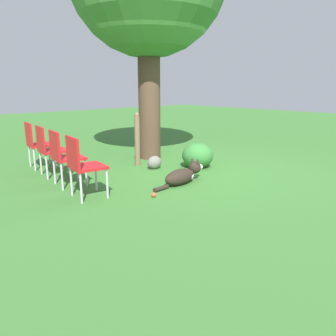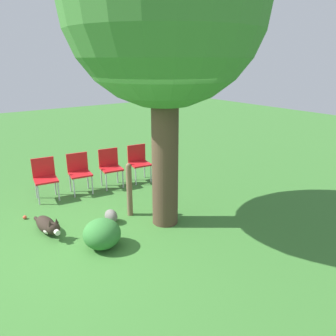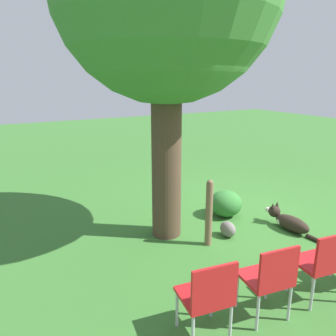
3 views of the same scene
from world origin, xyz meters
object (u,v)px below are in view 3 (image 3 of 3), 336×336
Objects in this scene: dog at (288,221)px; fence_post at (209,213)px; red_chair_2 at (270,276)px; red_chair_3 at (208,295)px; red_chair_1 at (322,261)px.

dog is 1.49m from fence_post.
red_chair_2 is at bearing 122.29° from dog.
red_chair_3 is at bearing 112.76° from dog.
red_chair_2 is at bearing 92.41° from red_chair_1.
red_chair_3 is (-1.47, 1.09, -0.02)m from fence_post.
dog is 1.83m from red_chair_1.
fence_post is at bearing 77.66° from dog.
dog is 1.07× the size of fence_post.
fence_post is at bearing -6.06° from red_chair_2.
dog is at bearing -55.35° from red_chair_3.
red_chair_1 is 1.00× the size of red_chair_2.
red_chair_2 is (-1.33, 1.82, 0.36)m from dog.
dog is 1.27× the size of red_chair_1.
red_chair_2 reaches higher than dog.
red_chair_2 is 0.70m from red_chair_3.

